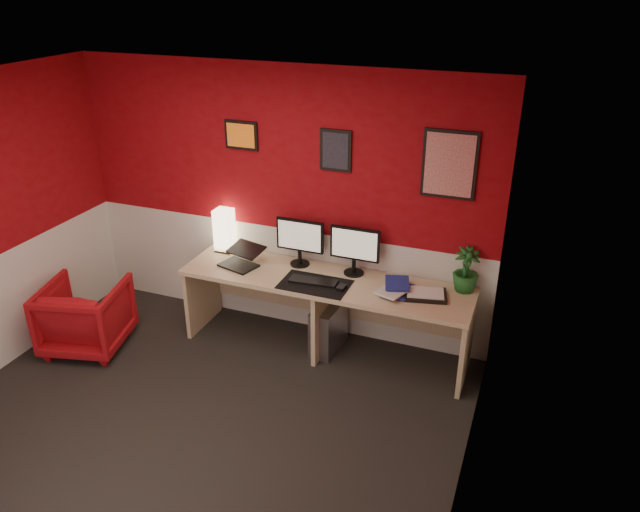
{
  "coord_description": "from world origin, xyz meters",
  "views": [
    {
      "loc": [
        2.24,
        -3.08,
        3.22
      ],
      "look_at": [
        0.6,
        1.21,
        1.05
      ],
      "focal_mm": 34.49,
      "sensor_mm": 36.0,
      "label": 1
    }
  ],
  "objects_px": {
    "monitor_left": "(299,236)",
    "potted_plant": "(466,270)",
    "monitor_right": "(354,244)",
    "desk": "(325,315)",
    "armchair": "(86,316)",
    "shoji_lamp": "(224,231)",
    "zen_tray": "(425,295)",
    "laptop": "(238,255)",
    "pc_tower": "(328,327)"
  },
  "relations": [
    {
      "from": "monitor_left",
      "to": "shoji_lamp",
      "type": "bearing_deg",
      "value": 177.74
    },
    {
      "from": "monitor_left",
      "to": "zen_tray",
      "type": "relative_size",
      "value": 1.66
    },
    {
      "from": "monitor_left",
      "to": "zen_tray",
      "type": "distance_m",
      "value": 1.25
    },
    {
      "from": "shoji_lamp",
      "to": "potted_plant",
      "type": "relative_size",
      "value": 1.03
    },
    {
      "from": "shoji_lamp",
      "to": "zen_tray",
      "type": "bearing_deg",
      "value": -6.16
    },
    {
      "from": "laptop",
      "to": "pc_tower",
      "type": "bearing_deg",
      "value": 19.78
    },
    {
      "from": "desk",
      "to": "armchair",
      "type": "bearing_deg",
      "value": -160.61
    },
    {
      "from": "shoji_lamp",
      "to": "pc_tower",
      "type": "bearing_deg",
      "value": -10.03
    },
    {
      "from": "laptop",
      "to": "monitor_left",
      "type": "height_order",
      "value": "monitor_left"
    },
    {
      "from": "monitor_right",
      "to": "desk",
      "type": "bearing_deg",
      "value": -135.49
    },
    {
      "from": "monitor_left",
      "to": "zen_tray",
      "type": "bearing_deg",
      "value": -8.68
    },
    {
      "from": "potted_plant",
      "to": "monitor_right",
      "type": "bearing_deg",
      "value": -177.86
    },
    {
      "from": "monitor_right",
      "to": "potted_plant",
      "type": "xyz_separation_m",
      "value": [
        0.97,
        0.04,
        -0.1
      ]
    },
    {
      "from": "laptop",
      "to": "potted_plant",
      "type": "relative_size",
      "value": 0.85
    },
    {
      "from": "laptop",
      "to": "zen_tray",
      "type": "relative_size",
      "value": 0.94
    },
    {
      "from": "shoji_lamp",
      "to": "pc_tower",
      "type": "relative_size",
      "value": 0.89
    },
    {
      "from": "zen_tray",
      "to": "monitor_left",
      "type": "bearing_deg",
      "value": 171.32
    },
    {
      "from": "pc_tower",
      "to": "monitor_right",
      "type": "bearing_deg",
      "value": 48.39
    },
    {
      "from": "monitor_left",
      "to": "armchair",
      "type": "distance_m",
      "value": 2.09
    },
    {
      "from": "shoji_lamp",
      "to": "monitor_left",
      "type": "xyz_separation_m",
      "value": [
        0.79,
        -0.03,
        0.09
      ]
    },
    {
      "from": "laptop",
      "to": "monitor_right",
      "type": "xyz_separation_m",
      "value": [
        1.03,
        0.24,
        0.18
      ]
    },
    {
      "from": "laptop",
      "to": "monitor_left",
      "type": "xyz_separation_m",
      "value": [
        0.51,
        0.24,
        0.18
      ]
    },
    {
      "from": "zen_tray",
      "to": "armchair",
      "type": "bearing_deg",
      "value": -165.97
    },
    {
      "from": "shoji_lamp",
      "to": "laptop",
      "type": "bearing_deg",
      "value": -43.92
    },
    {
      "from": "zen_tray",
      "to": "armchair",
      "type": "xyz_separation_m",
      "value": [
        -2.95,
        -0.74,
        -0.42
      ]
    },
    {
      "from": "desk",
      "to": "laptop",
      "type": "bearing_deg",
      "value": -177.17
    },
    {
      "from": "monitor_left",
      "to": "potted_plant",
      "type": "xyz_separation_m",
      "value": [
        1.49,
        0.04,
        -0.1
      ]
    },
    {
      "from": "pc_tower",
      "to": "desk",
      "type": "bearing_deg",
      "value": -131.81
    },
    {
      "from": "monitor_right",
      "to": "potted_plant",
      "type": "height_order",
      "value": "monitor_right"
    },
    {
      "from": "laptop",
      "to": "potted_plant",
      "type": "bearing_deg",
      "value": 23.13
    },
    {
      "from": "laptop",
      "to": "armchair",
      "type": "distance_m",
      "value": 1.5
    },
    {
      "from": "desk",
      "to": "monitor_left",
      "type": "xyz_separation_m",
      "value": [
        -0.32,
        0.2,
        0.66
      ]
    },
    {
      "from": "monitor_right",
      "to": "armchair",
      "type": "height_order",
      "value": "monitor_right"
    },
    {
      "from": "desk",
      "to": "zen_tray",
      "type": "distance_m",
      "value": 0.97
    },
    {
      "from": "desk",
      "to": "shoji_lamp",
      "type": "xyz_separation_m",
      "value": [
        -1.11,
        0.23,
        0.56
      ]
    },
    {
      "from": "monitor_left",
      "to": "pc_tower",
      "type": "height_order",
      "value": "monitor_left"
    },
    {
      "from": "monitor_right",
      "to": "monitor_left",
      "type": "bearing_deg",
      "value": -179.81
    },
    {
      "from": "shoji_lamp",
      "to": "monitor_right",
      "type": "relative_size",
      "value": 0.69
    },
    {
      "from": "monitor_left",
      "to": "pc_tower",
      "type": "xyz_separation_m",
      "value": [
        0.35,
        -0.17,
        -0.8
      ]
    },
    {
      "from": "zen_tray",
      "to": "potted_plant",
      "type": "relative_size",
      "value": 0.9
    },
    {
      "from": "desk",
      "to": "laptop",
      "type": "relative_size",
      "value": 7.88
    },
    {
      "from": "potted_plant",
      "to": "pc_tower",
      "type": "relative_size",
      "value": 0.86
    },
    {
      "from": "shoji_lamp",
      "to": "pc_tower",
      "type": "distance_m",
      "value": 1.35
    },
    {
      "from": "monitor_right",
      "to": "pc_tower",
      "type": "xyz_separation_m",
      "value": [
        -0.17,
        -0.17,
        -0.8
      ]
    },
    {
      "from": "monitor_left",
      "to": "potted_plant",
      "type": "bearing_deg",
      "value": 1.46
    },
    {
      "from": "zen_tray",
      "to": "armchair",
      "type": "relative_size",
      "value": 0.49
    },
    {
      "from": "shoji_lamp",
      "to": "monitor_left",
      "type": "height_order",
      "value": "monitor_left"
    },
    {
      "from": "monitor_left",
      "to": "potted_plant",
      "type": "distance_m",
      "value": 1.5
    },
    {
      "from": "armchair",
      "to": "shoji_lamp",
      "type": "bearing_deg",
      "value": -149.06
    },
    {
      "from": "desk",
      "to": "pc_tower",
      "type": "relative_size",
      "value": 5.78
    }
  ]
}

